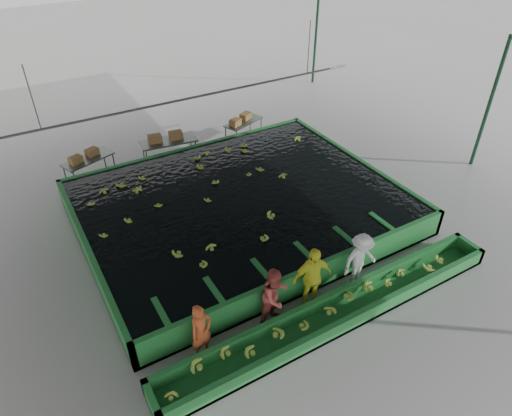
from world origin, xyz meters
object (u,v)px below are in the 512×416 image
sorting_trough (338,313)px  worker_b (275,296)px  box_stack_right (241,122)px  worker_a (201,331)px  box_stack_mid (166,140)px  worker_d (360,259)px  box_stack_left (85,159)px  worker_c (312,278)px  packing_table_right (244,130)px  packing_table_mid (170,151)px  packing_table_left (90,168)px  flotation_tank (241,206)px

sorting_trough → worker_b: bearing=150.1°
box_stack_right → worker_a: bearing=-123.5°
box_stack_mid → worker_d: bearing=-77.1°
box_stack_mid → box_stack_left: bearing=173.3°
sorting_trough → worker_c: size_ratio=5.33×
worker_c → box_stack_mid: (-0.44, 9.04, 0.05)m
packing_table_right → box_stack_right: 0.44m
packing_table_mid → worker_d: bearing=-77.6°
sorting_trough → worker_a: size_ratio=6.48×
sorting_trough → box_stack_mid: (-0.72, 9.84, 0.74)m
worker_c → box_stack_right: 9.82m
box_stack_mid → packing_table_left: bearing=173.6°
worker_d → box_stack_mid: bearing=104.0°
worker_a → worker_c: (3.11, 0.00, 0.17)m
sorting_trough → box_stack_right: (2.78, 10.13, 0.57)m
worker_b → box_stack_left: bearing=88.7°
worker_b → packing_table_left: (-2.28, 9.37, -0.42)m
worker_b → packing_table_right: 10.30m
sorting_trough → packing_table_mid: (-0.63, 9.78, 0.24)m
worker_a → packing_table_right: bearing=42.5°
packing_table_left → worker_b: bearing=-76.3°
box_stack_mid → box_stack_right: bearing=4.8°
worker_a → packing_table_left: worker_a is taller
sorting_trough → packing_table_right: 10.56m
worker_b → box_stack_right: (4.17, 9.33, -0.03)m
flotation_tank → box_stack_left: bearing=126.5°
worker_a → worker_b: (2.00, 0.00, 0.08)m
packing_table_left → box_stack_left: box_stack_left is taller
sorting_trough → packing_table_right: size_ratio=5.55×
flotation_tank → worker_b: worker_b is taller
box_stack_left → box_stack_right: bearing=-0.5°
flotation_tank → packing_table_right: bearing=59.9°
worker_a → box_stack_right: worker_a is taller
flotation_tank → worker_c: size_ratio=5.33×
packing_table_right → packing_table_left: bearing=179.8°
worker_c → packing_table_mid: size_ratio=0.87×
packing_table_left → box_stack_mid: (2.95, -0.33, 0.56)m
sorting_trough → worker_c: (-0.28, 0.80, 0.69)m
sorting_trough → packing_table_right: bearing=73.9°
sorting_trough → worker_a: worker_a is taller
worker_b → worker_c: size_ratio=0.91×
sorting_trough → packing_table_left: packing_table_left is taller
worker_d → packing_table_right: 9.49m
flotation_tank → sorting_trough: size_ratio=1.00×
worker_c → box_stack_left: size_ratio=1.60×
sorting_trough → worker_d: 1.67m
worker_a → worker_c: bearing=-13.4°
packing_table_left → packing_table_mid: (3.04, -0.39, 0.07)m
sorting_trough → worker_b: worker_b is taller
worker_c → box_stack_left: worker_c is taller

